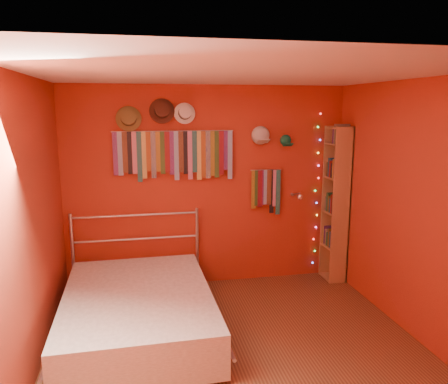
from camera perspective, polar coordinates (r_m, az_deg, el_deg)
ground at (r=4.27m, az=2.13°, el=-20.44°), size 3.50×3.50×0.00m
back_wall at (r=5.45m, az=-2.06°, el=0.64°), size 3.50×0.02×2.50m
right_wall at (r=4.51m, az=24.44°, el=-2.54°), size 0.02×3.50×2.50m
left_wall at (r=3.78m, az=-24.58°, el=-5.03°), size 0.02×3.50×2.50m
ceiling at (r=3.66m, az=2.41°, el=15.24°), size 3.50×3.50×0.02m
tie_rack at (r=5.28m, az=-6.39°, el=5.11°), size 1.45×0.03×0.60m
small_tie_rack at (r=5.56m, az=5.56°, el=0.46°), size 0.40×0.03×0.59m
fedora_olive at (r=5.20m, az=-12.37°, el=9.42°), size 0.30×0.16×0.29m
fedora_brown at (r=5.21m, az=-8.10°, el=10.52°), size 0.30×0.16×0.29m
fedora_white at (r=5.23m, az=-5.13°, el=10.27°), size 0.25×0.14×0.25m
cap_white at (r=5.47m, az=4.79°, el=7.37°), size 0.20×0.25×0.20m
cap_green at (r=5.57m, az=8.06°, el=6.69°), size 0.16×0.20×0.16m
fairy_lights at (r=5.83m, az=12.03°, el=0.17°), size 0.06×0.02×2.01m
reading_lamp at (r=5.52m, az=9.72°, el=-0.57°), size 0.08×0.32×0.10m
bookshelf at (r=5.79m, az=14.72°, el=-1.44°), size 0.25×0.34×2.00m
bed at (r=4.59m, az=-11.14°, el=-14.96°), size 1.55×2.10×1.01m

